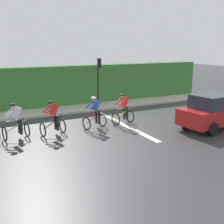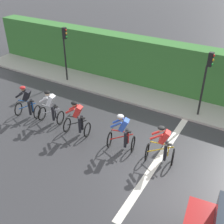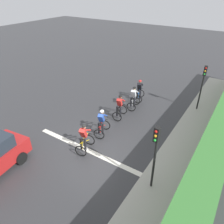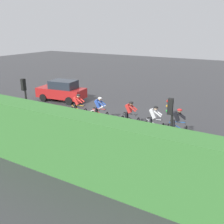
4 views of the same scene
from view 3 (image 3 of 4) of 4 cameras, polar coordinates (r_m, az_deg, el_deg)
The scene contains 12 objects.
ground_plane at distance 12.36m, azimuth -5.58°, elevation -9.22°, with size 80.00×80.00×0.00m, color #333335.
sidewalk_kerb at distance 12.22m, azimuth 18.85°, elevation -11.26°, with size 2.80×24.46×0.12m, color #ADA89E.
stone_wall_low at distance 12.05m, azimuth 23.11°, elevation -11.98°, with size 0.44×24.46×0.44m, color gray.
hedge_wall at distance 11.32m, azimuth 25.79°, elevation -8.01°, with size 1.10×24.46×2.79m, color #387533.
road_marking_stop_line at distance 12.18m, azimuth -6.43°, elevation -9.94°, with size 7.00×0.30×0.01m, color silver.
cyclist_lead at distance 16.77m, azimuth 7.18°, elevation 5.49°, with size 0.95×1.23×1.66m.
cyclist_second at distance 15.62m, azimuth 5.71°, elevation 3.58°, with size 0.85×1.18×1.66m.
cyclist_mid at distance 14.41m, azimuth 2.04°, elevation 1.20°, with size 0.85×1.18×1.66m.
cyclist_fourth at distance 12.79m, azimuth -2.72°, elevation -3.05°, with size 0.92×1.21×1.66m.
cyclist_trailing at distance 11.68m, azimuth -7.30°, elevation -7.04°, with size 0.89×1.20×1.66m.
traffic_light_near_crossing at distance 8.89m, azimuth 11.28°, elevation -9.83°, with size 0.22×0.31×3.34m.
traffic_light_far_junction at distance 15.84m, azimuth 22.77°, elevation 7.34°, with size 0.22×0.31×3.34m.
Camera 3 is at (6.10, -7.24, 7.94)m, focal length 34.76 mm.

